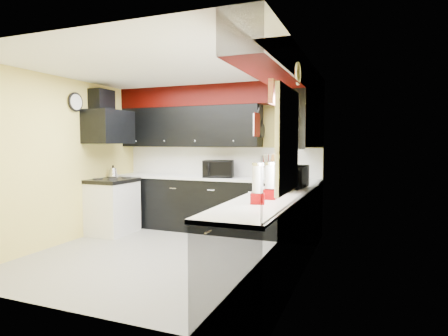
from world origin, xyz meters
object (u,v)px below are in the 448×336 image
toaster_oven (218,169)px  utensil_crock (266,173)px  kettle (113,173)px  microwave (291,177)px  knife_block (276,172)px

toaster_oven → utensil_crock: toaster_oven is taller
kettle → utensil_crock: bearing=11.9°
toaster_oven → kettle: 1.85m
microwave → utensil_crock: bearing=35.1°
utensil_crock → kettle: utensil_crock is taller
microwave → kettle: size_ratio=2.88×
utensil_crock → knife_block: bearing=-1.0°
toaster_oven → kettle: size_ratio=2.73×
toaster_oven → kettle: toaster_oven is taller
utensil_crock → microwave: bearing=-59.9°
microwave → kettle: microwave is taller
utensil_crock → toaster_oven: bearing=-174.7°
kettle → microwave: bearing=-9.2°
microwave → kettle: bearing=85.9°
utensil_crock → kettle: size_ratio=0.95×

